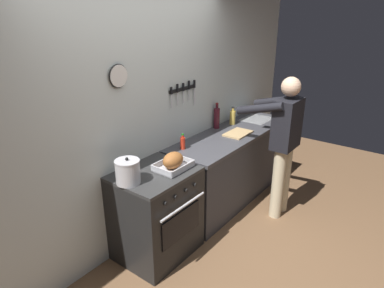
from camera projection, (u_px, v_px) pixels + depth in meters
The scene contains 11 objects.
ground_plane at pixel (254, 281), 3.09m from camera, with size 8.00×8.00×0.00m, color brown.
wall_back at pixel (141, 119), 3.37m from camera, with size 6.00×0.13×2.60m.
counter_block at pixel (232, 164), 4.38m from camera, with size 2.03×0.65×0.90m.
stove at pixel (156, 213), 3.32m from camera, with size 0.76×0.67×0.90m.
person_cook at pixel (284, 139), 3.82m from camera, with size 0.51×0.63×1.66m.
roasting_pan at pixel (173, 162), 3.19m from camera, with size 0.35×0.26×0.17m.
stock_pot at pixel (128, 172), 2.92m from camera, with size 0.22×0.22×0.24m.
cutting_board at pixel (238, 133), 4.13m from camera, with size 0.36×0.24×0.02m, color tan.
bottle_cooking_oil at pixel (233, 117), 4.47m from camera, with size 0.08×0.08×0.24m.
bottle_wine_red at pixel (217, 118), 4.31m from camera, with size 0.08×0.08×0.33m.
bottle_hot_sauce at pixel (183, 143), 3.66m from camera, with size 0.06×0.06×0.17m.
Camera 1 is at (-2.27, -1.01, 2.29)m, focal length 31.62 mm.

